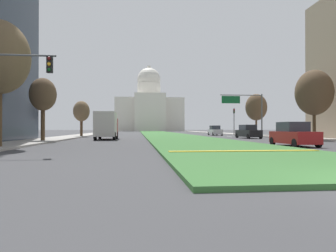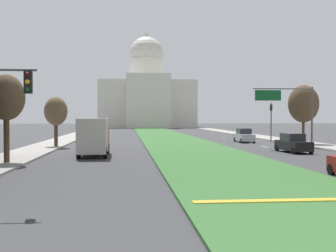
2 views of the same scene
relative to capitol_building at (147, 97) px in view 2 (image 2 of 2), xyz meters
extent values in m
plane|color=#3D3D3F|center=(0.00, -67.59, -9.94)|extent=(301.27, 301.27, 0.00)
cube|color=#386B33|center=(0.00, -74.44, -9.87)|extent=(8.89, 123.25, 0.14)
cube|color=gold|center=(0.00, -126.94, -9.78)|extent=(8.00, 0.50, 0.04)
cube|color=silver|center=(8.94, -112.24, -9.93)|extent=(0.16, 2.40, 0.01)
cube|color=silver|center=(8.94, -102.03, -9.93)|extent=(0.16, 2.40, 0.01)
cube|color=silver|center=(8.94, -95.71, -9.93)|extent=(0.16, 2.40, 0.01)
cube|color=silver|center=(8.94, -89.59, -9.93)|extent=(0.16, 2.40, 0.01)
cube|color=silver|center=(8.94, -75.24, -9.93)|extent=(0.16, 2.40, 0.01)
cube|color=#9E9991|center=(-15.42, -81.29, -9.86)|extent=(4.00, 123.25, 0.15)
cube|color=#9E9991|center=(15.42, -81.29, -9.86)|extent=(4.00, 123.25, 0.15)
cube|color=silver|center=(0.00, 0.88, -2.47)|extent=(30.56, 23.01, 14.93)
cube|color=silver|center=(0.00, -12.63, -1.72)|extent=(13.45, 4.00, 16.43)
cylinder|color=silver|center=(0.00, 0.88, 8.77)|extent=(10.98, 10.98, 7.55)
sphere|color=silver|center=(0.00, 0.88, 14.47)|extent=(11.00, 11.00, 11.00)
cylinder|color=silver|center=(0.00, 0.88, 19.42)|extent=(1.80, 1.80, 3.00)
cube|color=black|center=(-10.04, -126.35, -5.34)|extent=(0.28, 0.24, 0.84)
sphere|color=#510F0F|center=(-10.04, -126.49, -5.06)|extent=(0.18, 0.18, 0.18)
sphere|color=#F2A51E|center=(-10.04, -126.49, -5.34)|extent=(0.18, 0.18, 0.18)
sphere|color=#0F4219|center=(-10.04, -126.49, -5.62)|extent=(0.18, 0.18, 0.18)
cylinder|color=#515456|center=(12.92, -86.01, -7.34)|extent=(0.16, 0.16, 5.20)
cube|color=black|center=(12.92, -86.01, -5.34)|extent=(0.28, 0.24, 0.84)
sphere|color=red|center=(12.92, -86.15, -5.06)|extent=(0.18, 0.18, 0.18)
sphere|color=#4C380F|center=(12.92, -86.15, -5.34)|extent=(0.18, 0.18, 0.18)
sphere|color=#0F4219|center=(12.92, -86.15, -5.62)|extent=(0.18, 0.18, 0.18)
cylinder|color=#515456|center=(13.12, -98.48, -6.69)|extent=(0.20, 0.20, 6.50)
cylinder|color=#515456|center=(9.91, -98.48, -3.64)|extent=(6.42, 0.12, 0.12)
cube|color=#146033|center=(8.31, -98.53, -4.34)|extent=(2.80, 0.08, 1.10)
cylinder|color=#4C3823|center=(-14.89, -111.27, -7.99)|extent=(0.40, 0.40, 3.89)
ellipsoid|color=brown|center=(-14.89, -111.27, -5.23)|extent=(2.60, 2.60, 3.25)
cylinder|color=#4C3823|center=(-14.13, -94.67, -8.34)|extent=(0.40, 0.40, 3.19)
ellipsoid|color=brown|center=(-14.13, -94.67, -5.97)|extent=(2.50, 2.50, 3.12)
cylinder|color=#4C3823|center=(14.56, -92.83, -8.05)|extent=(0.31, 0.31, 3.78)
ellipsoid|color=brown|center=(14.56, -92.83, -5.03)|extent=(3.61, 3.61, 4.51)
cylinder|color=black|center=(5.19, -119.09, -9.62)|extent=(0.23, 0.64, 0.64)
cube|color=black|center=(9.06, -103.64, -9.28)|extent=(2.11, 4.65, 0.87)
cube|color=#282D38|center=(9.05, -103.45, -8.49)|extent=(1.74, 2.28, 0.71)
cylinder|color=black|center=(10.01, -105.39, -9.62)|extent=(0.26, 0.65, 0.64)
cylinder|color=black|center=(8.36, -105.50, -9.62)|extent=(0.26, 0.65, 0.64)
cylinder|color=black|center=(9.76, -101.77, -9.62)|extent=(0.26, 0.65, 0.64)
cylinder|color=black|center=(8.11, -101.88, -9.62)|extent=(0.26, 0.65, 0.64)
cube|color=#BCBCC1|center=(8.92, -87.07, -9.27)|extent=(1.86, 4.71, 0.89)
cube|color=#282D38|center=(8.93, -86.89, -8.46)|extent=(1.60, 2.28, 0.73)
cylinder|color=black|center=(9.69, -88.98, -9.62)|extent=(0.23, 0.64, 0.64)
cylinder|color=black|center=(8.08, -88.95, -9.62)|extent=(0.23, 0.64, 0.64)
cylinder|color=black|center=(9.76, -85.20, -9.62)|extent=(0.23, 0.64, 0.64)
cylinder|color=black|center=(8.16, -85.17, -9.62)|extent=(0.23, 0.64, 0.64)
cube|color=maroon|center=(-9.21, -103.54, -8.49)|extent=(2.30, 2.00, 2.20)
cube|color=beige|center=(-9.21, -106.74, -8.14)|extent=(2.30, 4.40, 2.80)
cylinder|color=black|center=(-10.26, -103.54, -9.49)|extent=(0.30, 0.90, 0.90)
cylinder|color=black|center=(-8.16, -103.54, -9.49)|extent=(0.30, 0.90, 0.90)
cylinder|color=black|center=(-10.26, -107.84, -9.49)|extent=(0.30, 0.90, 0.90)
cylinder|color=black|center=(-8.16, -107.84, -9.49)|extent=(0.30, 0.90, 0.90)
camera|label=1|loc=(-5.61, -142.26, -8.58)|focal=32.29mm
camera|label=2|loc=(-6.42, -142.74, -6.63)|focal=46.33mm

